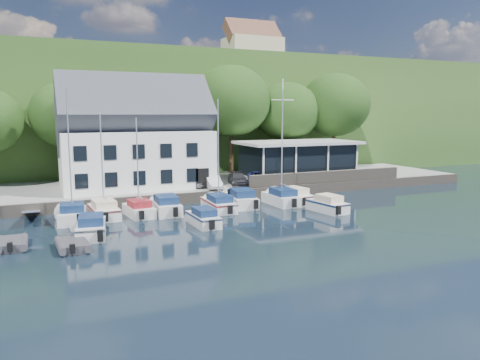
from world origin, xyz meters
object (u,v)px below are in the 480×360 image
Objects in this scene: car_white at (213,182)px; dinghy_1 at (72,244)px; dinghy_0 at (12,242)px; boat_r1_4 at (218,160)px; car_dgrey at (238,179)px; harbor_building at (135,143)px; flagpole at (282,132)px; boat_r2_2 at (203,216)px; boat_r1_2 at (138,165)px; boat_r1_0 at (70,163)px; boat_r2_0 at (91,225)px; car_silver at (193,182)px; boat_r1_6 at (282,153)px; boat_r1_7 at (294,195)px; boat_r1_1 at (102,161)px; club_pavilion at (298,159)px; boat_r1_5 at (241,198)px; car_blue at (259,177)px; boat_r1_3 at (166,204)px; boat_r2_4 at (327,203)px.

dinghy_1 is at bearing -127.80° from car_white.
boat_r1_4 is at bearing 18.62° from dinghy_0.
car_white is at bearing -149.26° from car_dgrey.
harbor_building is at bearing 119.31° from boat_r1_4.
flagpole reaches higher than car_dgrey.
boat_r1_2 is at bearing 124.70° from boat_r2_2.
boat_r2_0 is (0.86, -4.86, -3.78)m from boat_r1_0.
car_silver is 18.75m from dinghy_1.
boat_r1_6 is (4.62, -5.42, 3.04)m from car_white.
boat_r1_7 is (3.00, -6.05, -0.87)m from car_dgrey.
boat_r1_1 is at bearing 165.26° from boat_r1_2.
club_pavilion is 13.20m from car_silver.
flagpole is 10.94m from boat_r1_4.
boat_r1_4 is 2.72× the size of dinghy_0.
boat_r2_0 is at bearing -165.68° from boat_r1_6.
harbor_building is 11.30m from boat_r1_0.
boat_r1_5 is at bearing 29.72° from boat_r2_0.
boat_r1_2 is 0.89× the size of boat_r1_6.
car_blue reaches higher than boat_r1_3.
dinghy_1 is (-25.19, -16.23, -2.67)m from club_pavilion.
boat_r1_3 reaches higher than boat_r2_4.
flagpole is at bearing 23.57° from boat_r1_3.
boat_r2_4 is at bearing -34.12° from boat_r1_5.
club_pavilion is 2.47× the size of boat_r2_2.
club_pavilion is at bearing 25.86° from car_white.
car_blue reaches higher than boat_r2_2.
car_white is at bearing 42.89° from boat_r1_3.
boat_r1_7 is at bearing 2.45° from boat_r1_3.
boat_r2_0 is at bearing -156.41° from boat_r1_4.
boat_r1_7 is (7.59, 0.48, -3.57)m from boat_r1_4.
boat_r1_4 is 1.40× the size of boat_r1_7.
boat_r2_2 is (7.94, -0.05, -0.08)m from boat_r2_0.
boat_r1_1 is 9.25m from boat_r2_2.
boat_r1_6 is at bearing -175.78° from boat_r1_7.
boat_r1_0 reaches higher than boat_r2_4.
boat_r2_0 is 3.12m from dinghy_1.
harbor_building is 1.74× the size of boat_r1_2.
car_silver is (5.05, -2.57, -3.80)m from harbor_building.
boat_r2_2 is 12.77m from dinghy_0.
dinghy_1 is at bearing -165.68° from boat_r2_2.
boat_r1_4 is (5.07, -9.48, -1.04)m from harbor_building.
boat_r1_4 is at bearing 175.01° from boat_r1_7.
flagpole reaches higher than boat_r1_6.
boat_r1_1 is 2.81× the size of dinghy_1.
car_silver is at bearing 45.64° from dinghy_1.
boat_r1_4 is (-12.93, -8.98, 1.26)m from club_pavilion.
car_dgrey reaches higher than dinghy_1.
club_pavilion reaches higher than boat_r1_3.
car_white reaches higher than car_dgrey.
harbor_building is at bearing 96.75° from boat_r2_2.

